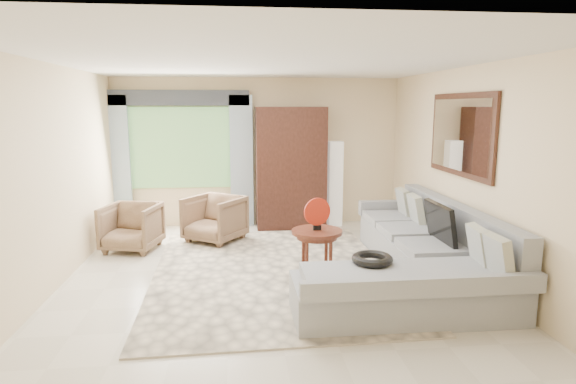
{
  "coord_description": "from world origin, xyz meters",
  "views": [
    {
      "loc": [
        -0.38,
        -5.54,
        2.11
      ],
      "look_at": [
        0.25,
        0.35,
        1.05
      ],
      "focal_mm": 30.0,
      "sensor_mm": 36.0,
      "label": 1
    }
  ],
  "objects": [
    {
      "name": "ground",
      "position": [
        0.0,
        0.0,
        0.0
      ],
      "size": [
        6.0,
        6.0,
        0.0
      ],
      "primitive_type": "plane",
      "color": "silver",
      "rests_on": "ground"
    },
    {
      "name": "area_rug",
      "position": [
        0.05,
        0.35,
        0.01
      ],
      "size": [
        3.1,
        4.07,
        0.02
      ],
      "primitive_type": "cube",
      "rotation": [
        0.0,
        0.0,
        0.02
      ],
      "color": "beige",
      "rests_on": "ground"
    },
    {
      "name": "sectional_sofa",
      "position": [
        1.78,
        -0.18,
        0.28
      ],
      "size": [
        2.3,
        3.46,
        0.9
      ],
      "color": "gray",
      "rests_on": "ground"
    },
    {
      "name": "tv_screen",
      "position": [
        2.05,
        -0.13,
        0.72
      ],
      "size": [
        0.14,
        0.74,
        0.48
      ],
      "primitive_type": "cube",
      "rotation": [
        0.0,
        -0.17,
        0.0
      ],
      "color": "black",
      "rests_on": "sectional_sofa"
    },
    {
      "name": "garden_hose",
      "position": [
        1.0,
        -0.87,
        0.55
      ],
      "size": [
        0.43,
        0.43,
        0.09
      ],
      "primitive_type": "torus",
      "color": "black",
      "rests_on": "sectional_sofa"
    },
    {
      "name": "coffee_table",
      "position": [
        0.58,
        0.07,
        0.33
      ],
      "size": [
        0.62,
        0.62,
        0.62
      ],
      "rotation": [
        0.0,
        0.0,
        0.38
      ],
      "color": "#451B12",
      "rests_on": "ground"
    },
    {
      "name": "red_disc",
      "position": [
        0.58,
        0.07,
        0.85
      ],
      "size": [
        0.34,
        0.11,
        0.34
      ],
      "primitive_type": "cylinder",
      "rotation": [
        1.57,
        0.0,
        0.24
      ],
      "color": "#B12411",
      "rests_on": "coffee_table"
    },
    {
      "name": "armchair_left",
      "position": [
        -1.95,
        1.56,
        0.35
      ],
      "size": [
        0.9,
        0.92,
        0.7
      ],
      "primitive_type": "imported",
      "rotation": [
        0.0,
        0.0,
        -0.23
      ],
      "color": "#836347",
      "rests_on": "ground"
    },
    {
      "name": "armchair_right",
      "position": [
        -0.75,
        1.91,
        0.36
      ],
      "size": [
        1.1,
        1.1,
        0.73
      ],
      "primitive_type": "imported",
      "rotation": [
        0.0,
        0.0,
        -0.61
      ],
      "color": "brown",
      "rests_on": "ground"
    },
    {
      "name": "potted_plant",
      "position": [
        -2.17,
        2.7,
        0.24
      ],
      "size": [
        0.54,
        0.51,
        0.48
      ],
      "primitive_type": "imported",
      "rotation": [
        0.0,
        0.0,
        -0.38
      ],
      "color": "#999999",
      "rests_on": "ground"
    },
    {
      "name": "armoire",
      "position": [
        0.55,
        2.72,
        1.05
      ],
      "size": [
        1.2,
        0.55,
        2.1
      ],
      "primitive_type": "cube",
      "color": "black",
      "rests_on": "ground"
    },
    {
      "name": "floor_lamp",
      "position": [
        1.35,
        2.78,
        0.75
      ],
      "size": [
        0.24,
        0.24,
        1.5
      ],
      "primitive_type": "cube",
      "color": "silver",
      "rests_on": "ground"
    },
    {
      "name": "window",
      "position": [
        -1.35,
        2.97,
        1.4
      ],
      "size": [
        1.8,
        0.04,
        1.4
      ],
      "primitive_type": "cube",
      "color": "#669E59",
      "rests_on": "wall_back"
    },
    {
      "name": "curtain_left",
      "position": [
        -2.4,
        2.88,
        1.15
      ],
      "size": [
        0.4,
        0.08,
        2.3
      ],
      "primitive_type": "cube",
      "color": "#9EB7CC",
      "rests_on": "ground"
    },
    {
      "name": "curtain_right",
      "position": [
        -0.3,
        2.88,
        1.15
      ],
      "size": [
        0.4,
        0.08,
        2.3
      ],
      "primitive_type": "cube",
      "color": "#9EB7CC",
      "rests_on": "ground"
    },
    {
      "name": "valance",
      "position": [
        -1.35,
        2.9,
        2.25
      ],
      "size": [
        2.4,
        0.12,
        0.26
      ],
      "primitive_type": "cube",
      "color": "#1E232D",
      "rests_on": "wall_back"
    },
    {
      "name": "wall_mirror",
      "position": [
        2.46,
        0.35,
        1.75
      ],
      "size": [
        0.05,
        1.7,
        1.05
      ],
      "color": "black",
      "rests_on": "wall_right"
    }
  ]
}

